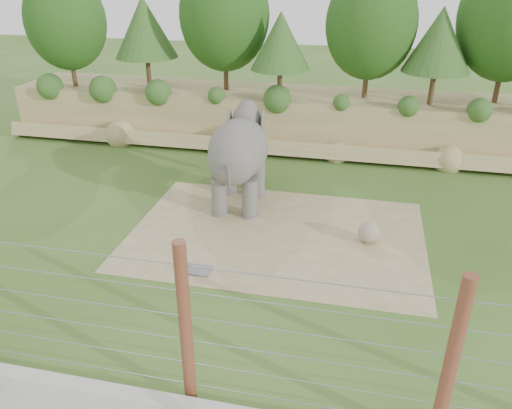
# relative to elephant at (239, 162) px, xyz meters

# --- Properties ---
(ground) EXTENTS (90.00, 90.00, 0.00)m
(ground) POSITION_rel_elephant_xyz_m (1.33, -5.02, -1.76)
(ground) COLOR #355D1B
(ground) RESTS_ON ground
(back_embankment) EXTENTS (30.00, 5.52, 8.77)m
(back_embankment) POSITION_rel_elephant_xyz_m (1.92, 7.66, 2.21)
(back_embankment) COLOR #988858
(back_embankment) RESTS_ON ground
(dirt_patch) EXTENTS (10.00, 7.00, 0.02)m
(dirt_patch) POSITION_rel_elephant_xyz_m (1.83, -2.02, -1.75)
(dirt_patch) COLOR #9B835A
(dirt_patch) RESTS_ON ground
(drain_grate) EXTENTS (1.00, 0.60, 0.03)m
(drain_grate) POSITION_rel_elephant_xyz_m (-0.22, -4.73, -1.72)
(drain_grate) COLOR #262628
(drain_grate) RESTS_ON dirt_patch
(elephant) EXTENTS (2.12, 4.44, 3.51)m
(elephant) POSITION_rel_elephant_xyz_m (0.00, 0.00, 0.00)
(elephant) COLOR #5F5A55
(elephant) RESTS_ON ground
(stone_ball) EXTENTS (0.71, 0.71, 0.71)m
(stone_ball) POSITION_rel_elephant_xyz_m (4.93, -1.85, -1.38)
(stone_ball) COLOR gray
(stone_ball) RESTS_ON dirt_patch
(barrier_fence) EXTENTS (20.26, 0.26, 4.00)m
(barrier_fence) POSITION_rel_elephant_xyz_m (1.33, -9.52, 0.24)
(barrier_fence) COLOR #612F18
(barrier_fence) RESTS_ON ground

